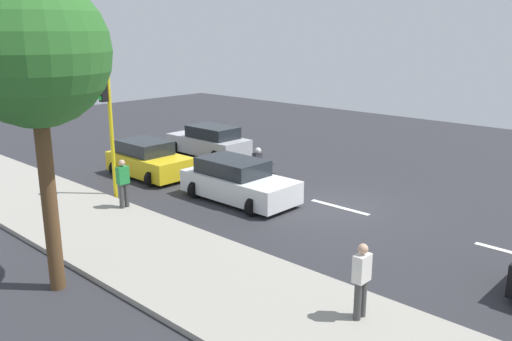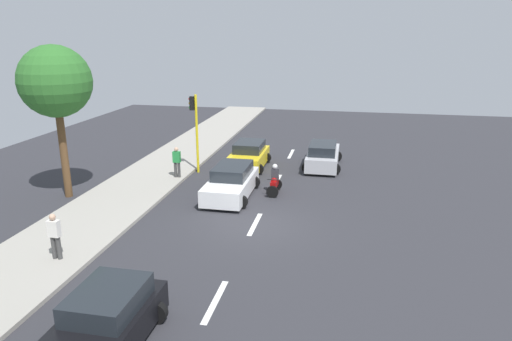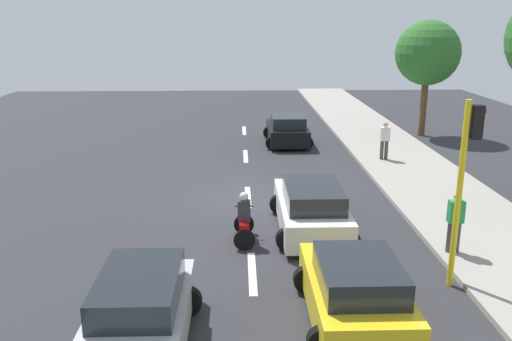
% 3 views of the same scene
% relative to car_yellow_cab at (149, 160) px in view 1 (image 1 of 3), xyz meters
% --- Properties ---
extents(ground_plane, '(40.00, 60.00, 0.10)m').
position_rel_car_yellow_cab_xyz_m(ground_plane, '(-2.09, 8.34, -0.76)').
color(ground_plane, '#2D2D33').
extents(sidewalk, '(4.00, 60.00, 0.15)m').
position_rel_car_yellow_cab_xyz_m(sidewalk, '(4.91, 8.34, -0.64)').
color(sidewalk, '#9E998E').
rests_on(sidewalk, ground).
extents(lane_stripe_far_north, '(0.20, 2.40, 0.01)m').
position_rel_car_yellow_cab_xyz_m(lane_stripe_far_north, '(-2.09, -3.66, -0.70)').
color(lane_stripe_far_north, white).
rests_on(lane_stripe_far_north, ground).
extents(lane_stripe_north, '(0.20, 2.40, 0.01)m').
position_rel_car_yellow_cab_xyz_m(lane_stripe_north, '(-2.09, 2.34, -0.70)').
color(lane_stripe_north, white).
rests_on(lane_stripe_north, ground).
extents(lane_stripe_mid, '(0.20, 2.40, 0.01)m').
position_rel_car_yellow_cab_xyz_m(lane_stripe_mid, '(-2.09, 8.34, -0.70)').
color(lane_stripe_mid, white).
rests_on(lane_stripe_mid, ground).
extents(car_yellow_cab, '(2.31, 3.83, 1.52)m').
position_rel_car_yellow_cab_xyz_m(car_yellow_cab, '(0.00, 0.00, 0.00)').
color(car_yellow_cab, yellow).
rests_on(car_yellow_cab, ground).
extents(car_silver, '(2.22, 4.36, 1.52)m').
position_rel_car_yellow_cab_xyz_m(car_silver, '(-4.34, -0.94, 0.00)').
color(car_silver, '#B7B7BC').
rests_on(car_silver, ground).
extents(car_white, '(2.33, 4.45, 1.52)m').
position_rel_car_yellow_cab_xyz_m(car_white, '(-0.24, 5.11, 0.00)').
color(car_white, white).
rests_on(car_white, ground).
extents(motorcycle, '(0.60, 1.30, 1.53)m').
position_rel_car_yellow_cab_xyz_m(motorcycle, '(-2.27, 4.32, -0.07)').
color(motorcycle, black).
rests_on(motorcycle, ground).
extents(pedestrian_near_signal, '(0.40, 0.24, 1.69)m').
position_rel_car_yellow_cab_xyz_m(pedestrian_near_signal, '(4.07, 13.03, 0.35)').
color(pedestrian_near_signal, '#3F3F3F').
rests_on(pedestrian_near_signal, sidewalk).
extents(pedestrian_by_tree, '(0.40, 0.24, 1.69)m').
position_rel_car_yellow_cab_xyz_m(pedestrian_by_tree, '(3.32, 3.13, 0.35)').
color(pedestrian_by_tree, '#3F3F3F').
rests_on(pedestrian_by_tree, sidewalk).
extents(traffic_light_corner, '(0.49, 0.24, 4.50)m').
position_rel_car_yellow_cab_xyz_m(traffic_light_corner, '(2.75, 1.55, 2.22)').
color(traffic_light_corner, yellow).
rests_on(traffic_light_corner, ground).
extents(street_tree_north, '(3.34, 3.34, 7.31)m').
position_rel_car_yellow_cab_xyz_m(street_tree_north, '(7.65, 6.75, 4.87)').
color(street_tree_north, brown).
rests_on(street_tree_north, ground).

